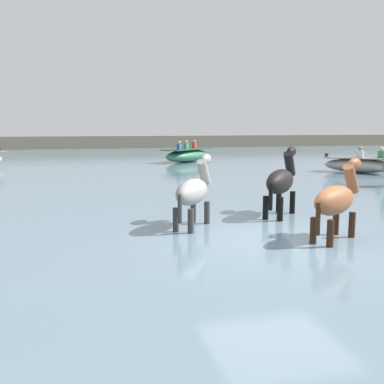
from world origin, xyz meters
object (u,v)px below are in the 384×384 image
at_px(horse_trailing_black, 281,183).
at_px(boat_far_inshore, 360,165).
at_px(boat_far_offshore, 187,155).
at_px(horse_lead_grey, 193,194).
at_px(horse_flank_chestnut, 336,202).

bearing_deg(horse_trailing_black, boat_far_inshore, 47.02).
relative_size(horse_trailing_black, boat_far_offshore, 0.54).
relative_size(horse_lead_grey, boat_far_inshore, 0.63).
height_order(horse_flank_chestnut, boat_far_offshore, horse_flank_chestnut).
xyz_separation_m(horse_trailing_black, boat_far_offshore, (1.43, 15.55, -0.37)).
bearing_deg(boat_far_inshore, horse_trailing_black, -132.98).
bearing_deg(boat_far_inshore, horse_lead_grey, -138.24).
height_order(horse_lead_grey, horse_trailing_black, horse_trailing_black).
relative_size(horse_lead_grey, horse_flank_chestnut, 1.00).
height_order(horse_trailing_black, boat_far_offshore, horse_trailing_black).
xyz_separation_m(horse_lead_grey, horse_flank_chestnut, (2.24, -1.62, -0.00)).
distance_m(horse_trailing_black, horse_flank_chestnut, 2.26).
xyz_separation_m(horse_trailing_black, horse_flank_chestnut, (0.03, -2.26, -0.06)).
distance_m(horse_trailing_black, boat_far_offshore, 15.62).
xyz_separation_m(horse_flank_chestnut, boat_far_inshore, (7.42, 10.25, -0.35)).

